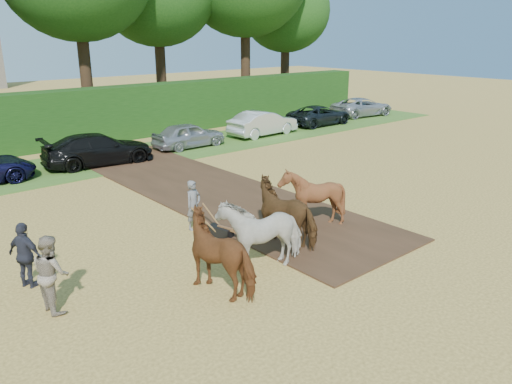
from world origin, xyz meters
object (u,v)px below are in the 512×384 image
spectator_far (26,255)px  plough_team (273,220)px  parked_cars (166,138)px  spectator_near (51,273)px

spectator_far → plough_team: size_ratio=0.26×
spectator_far → parked_cars: size_ratio=0.04×
spectator_near → parked_cars: size_ratio=0.04×
spectator_near → plough_team: (5.74, -0.88, 0.05)m
plough_team → spectator_far: bearing=158.2°
parked_cars → plough_team: bearing=-108.3°
spectator_near → parked_cars: (9.98, 11.94, -0.19)m
spectator_far → parked_cars: bearing=-71.8°
spectator_near → plough_team: size_ratio=0.28×
spectator_far → parked_cars: 14.55m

